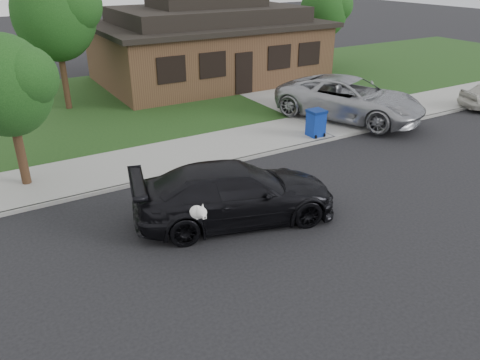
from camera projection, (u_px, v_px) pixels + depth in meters
ground at (317, 196)px, 14.26m from camera, size 120.00×120.00×0.00m
sidewalk at (235, 144)px, 18.13m from camera, size 60.00×3.00×0.12m
curb at (256, 156)px, 16.96m from camera, size 60.00×0.12×0.12m
lawn at (158, 97)px, 24.35m from camera, size 60.00×13.00×0.13m
driveway at (286, 94)px, 24.78m from camera, size 4.50×13.00×0.14m
sedan at (235, 193)px, 12.63m from camera, size 5.90×3.58×1.60m
minivan at (350, 99)px, 20.43m from camera, size 5.32×7.04×1.78m
recycling_bin at (316, 123)px, 18.57m from camera, size 0.65×0.69×1.06m
house at (208, 44)px, 26.87m from camera, size 12.60×8.60×4.65m
tree_0 at (58, 12)px, 20.38m from camera, size 3.78×3.60×6.34m
tree_1 at (327, 9)px, 29.48m from camera, size 3.15×3.00×5.25m
tree_2 at (11, 84)px, 13.45m from camera, size 2.73×2.60×4.59m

